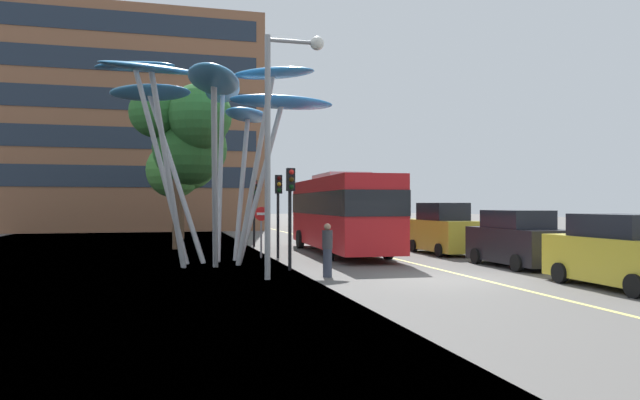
% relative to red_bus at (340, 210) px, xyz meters
% --- Properties ---
extents(ground, '(120.00, 240.00, 0.10)m').
position_rel_red_bus_xyz_m(ground, '(-0.32, -9.76, -2.09)').
color(ground, '#54514F').
extents(red_bus, '(3.13, 11.47, 3.74)m').
position_rel_red_bus_xyz_m(red_bus, '(0.00, 0.00, 0.00)').
color(red_bus, red).
rests_on(red_bus, ground).
extents(leaf_sculpture, '(9.53, 10.88, 7.90)m').
position_rel_red_bus_xyz_m(leaf_sculpture, '(-6.18, -3.28, 4.29)').
color(leaf_sculpture, '#9EA0A5').
rests_on(leaf_sculpture, ground).
extents(traffic_light_kerb_near, '(0.28, 0.42, 3.58)m').
position_rel_red_bus_xyz_m(traffic_light_kerb_near, '(-3.67, -6.21, 0.55)').
color(traffic_light_kerb_near, black).
rests_on(traffic_light_kerb_near, ground).
extents(traffic_light_kerb_far, '(0.28, 0.42, 3.57)m').
position_rel_red_bus_xyz_m(traffic_light_kerb_far, '(-3.23, -1.50, 0.55)').
color(traffic_light_kerb_far, black).
rests_on(traffic_light_kerb_far, ground).
extents(traffic_light_island_mid, '(0.28, 0.42, 3.61)m').
position_rel_red_bus_xyz_m(traffic_light_island_mid, '(-3.30, 5.20, 0.58)').
color(traffic_light_island_mid, black).
rests_on(traffic_light_island_mid, ground).
extents(car_parked_near, '(2.00, 4.57, 2.05)m').
position_rel_red_bus_xyz_m(car_parked_near, '(4.26, -12.76, -1.07)').
color(car_parked_near, gold).
rests_on(car_parked_near, ground).
extents(car_parked_mid, '(2.01, 4.42, 2.10)m').
position_rel_red_bus_xyz_m(car_parked_mid, '(4.70, -7.13, -1.05)').
color(car_parked_mid, black).
rests_on(car_parked_mid, ground).
extents(car_parked_far, '(1.90, 4.48, 2.38)m').
position_rel_red_bus_xyz_m(car_parked_far, '(4.55, -1.40, -0.93)').
color(car_parked_far, gold).
rests_on(car_parked_far, ground).
extents(car_side_street, '(2.00, 4.46, 2.37)m').
position_rel_red_bus_xyz_m(car_side_street, '(4.20, 4.63, -0.94)').
color(car_side_street, gold).
rests_on(car_side_street, ground).
extents(car_far_side, '(1.96, 3.92, 2.13)m').
position_rel_red_bus_xyz_m(car_far_side, '(4.50, 10.47, -1.05)').
color(car_far_side, '#2D5138').
rests_on(car_far_side, ground).
extents(street_lamp, '(1.88, 0.44, 7.62)m').
position_rel_red_bus_xyz_m(street_lamp, '(-4.42, -8.41, 2.84)').
color(street_lamp, gray).
rests_on(street_lamp, ground).
extents(tree_pavement_near, '(5.09, 5.16, 8.39)m').
position_rel_red_bus_xyz_m(tree_pavement_near, '(-6.76, 4.45, 4.02)').
color(tree_pavement_near, brown).
rests_on(tree_pavement_near, ground).
extents(tree_pavement_far, '(4.77, 4.46, 7.21)m').
position_rel_red_bus_xyz_m(tree_pavement_far, '(-6.85, 14.14, 2.90)').
color(tree_pavement_far, brown).
rests_on(tree_pavement_far, ground).
extents(pedestrian, '(0.34, 0.34, 1.71)m').
position_rel_red_bus_xyz_m(pedestrian, '(-2.90, -8.28, -1.18)').
color(pedestrian, '#2D3342').
rests_on(pedestrian, ground).
extents(no_entry_sign, '(0.60, 0.12, 2.20)m').
position_rel_red_bus_xyz_m(no_entry_sign, '(-3.93, -1.28, -0.56)').
color(no_entry_sign, gray).
rests_on(no_entry_sign, ground).
extents(backdrop_building, '(25.90, 12.62, 18.98)m').
position_rel_red_bus_xyz_m(backdrop_building, '(-12.65, 30.10, 7.45)').
color(backdrop_building, brown).
rests_on(backdrop_building, ground).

